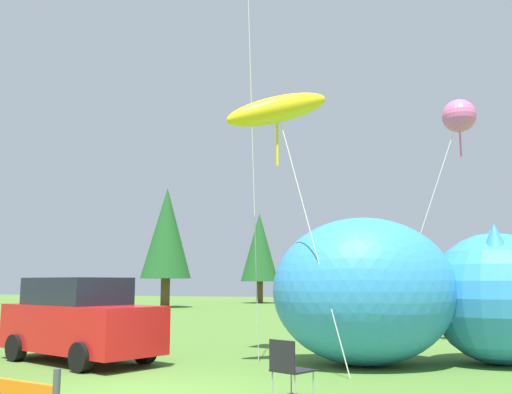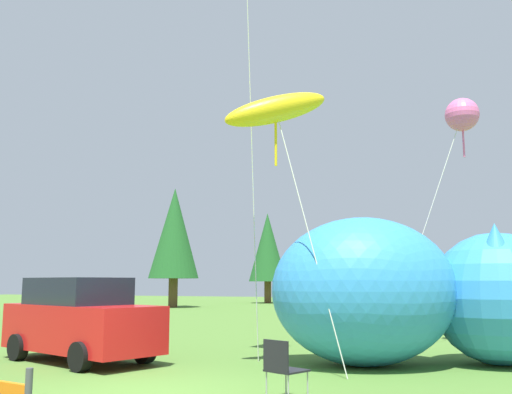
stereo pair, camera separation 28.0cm
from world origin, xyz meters
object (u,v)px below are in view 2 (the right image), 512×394
object	(u,v)px
parked_car	(80,320)
folding_chair	(282,365)
kite_yellow_hero	(276,110)
inflatable_cat	(409,296)
kite_pink_octopus	(462,115)

from	to	relation	value
parked_car	folding_chair	world-z (taller)	parked_car
folding_chair	kite_yellow_hero	xyz separation A→B (m)	(-1.04, 2.92, 5.15)
inflatable_cat	kite_pink_octopus	bearing A→B (deg)	49.45
parked_car	kite_pink_octopus	bearing A→B (deg)	56.16
kite_pink_octopus	kite_yellow_hero	bearing A→B (deg)	-124.04
kite_yellow_hero	folding_chair	bearing A→B (deg)	-70.36
inflatable_cat	kite_pink_octopus	xyz separation A→B (m)	(1.36, 4.25, 5.28)
inflatable_cat	kite_pink_octopus	world-z (taller)	kite_pink_octopus
kite_yellow_hero	parked_car	bearing A→B (deg)	-175.56
folding_chair	kite_pink_octopus	world-z (taller)	kite_pink_octopus
kite_yellow_hero	kite_pink_octopus	bearing A→B (deg)	55.96
parked_car	folding_chair	distance (m)	6.36
folding_chair	kite_yellow_hero	distance (m)	6.01
inflatable_cat	kite_yellow_hero	xyz separation A→B (m)	(-2.60, -1.62, 4.16)
folding_chair	inflatable_cat	xyz separation A→B (m)	(1.56, 4.53, 0.99)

